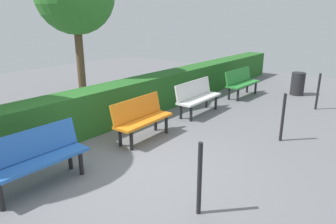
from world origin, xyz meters
TOP-DOWN VIEW (x-y plane):
  - ground_plane at (0.00, 0.00)m, footprint 21.39×21.39m
  - bench_green at (-5.69, -0.58)m, footprint 1.53×0.52m
  - bench_white at (-3.30, -0.69)m, footprint 1.56×0.49m
  - bench_orange at (-1.12, -0.64)m, footprint 1.43×0.51m
  - bench_blue at (1.24, -0.61)m, footprint 1.57×0.49m
  - hedge_row at (-1.07, -1.82)m, footprint 17.39×0.68m
  - railing_post_near at (-5.64, 1.69)m, footprint 0.06×0.06m
  - railing_post_mid at (-2.80, 1.69)m, footprint 0.06×0.06m
  - railing_post_far at (0.32, 1.69)m, footprint 0.06×0.06m
  - trash_bin at (-7.01, 0.77)m, footprint 0.42×0.42m

SIDE VIEW (x-z plane):
  - ground_plane at x=0.00m, z-range 0.00..0.00m
  - trash_bin at x=-7.01m, z-range 0.00..0.73m
  - hedge_row at x=-1.07m, z-range 0.00..0.94m
  - bench_orange at x=-1.12m, z-range 0.05..0.91m
  - bench_green at x=-5.69m, z-range 0.05..0.91m
  - bench_white at x=-3.30m, z-range 0.05..0.91m
  - bench_blue at x=1.24m, z-range 0.05..0.91m
  - railing_post_near at x=-5.64m, z-range 0.00..1.00m
  - railing_post_mid at x=-2.80m, z-range 0.00..1.00m
  - railing_post_far at x=0.32m, z-range 0.00..1.00m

